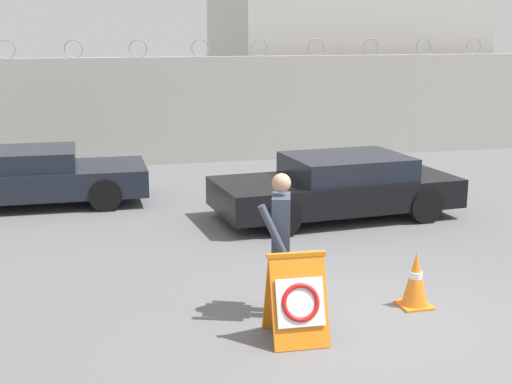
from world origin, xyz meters
The scene contains 8 objects.
ground_plane centered at (0.00, 0.00, 0.00)m, with size 90.00×90.00×0.00m, color slate.
perimeter_wall centered at (0.00, 11.15, 1.40)m, with size 36.00×0.30×3.25m.
building_block centered at (5.44, 15.23, 2.31)m, with size 7.77×6.04×4.61m.
barricade_sign centered at (-1.02, -0.25, 0.51)m, with size 0.68×0.75×1.03m.
security_guard centered at (-0.98, 0.52, 1.01)m, with size 0.53×0.63×1.80m.
traffic_cone_mid centered at (0.77, 0.32, 0.36)m, with size 0.40×0.40×0.73m.
parked_car_front_coupe centered at (-4.23, 7.28, 0.59)m, with size 4.53×2.02×1.14m.
parked_car_rear_sedan centered at (1.43, 4.80, 0.60)m, with size 4.65×2.24×1.18m.
Camera 1 is at (-3.40, -7.49, 3.48)m, focal length 50.00 mm.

